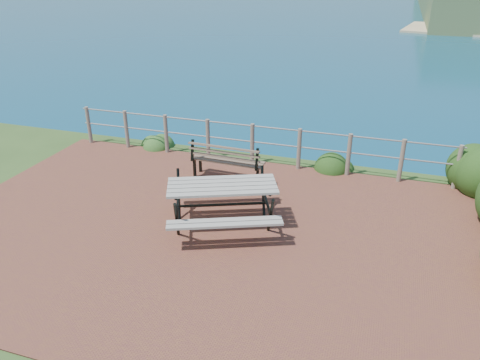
{
  "coord_description": "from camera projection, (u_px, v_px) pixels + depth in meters",
  "views": [
    {
      "loc": [
        2.99,
        -6.83,
        4.54
      ],
      "look_at": [
        0.51,
        0.82,
        0.75
      ],
      "focal_mm": 35.0,
      "sensor_mm": 36.0,
      "label": 1
    }
  ],
  "objects": [
    {
      "name": "safety_railing",
      "position": [
        252.0,
        142.0,
        11.28
      ],
      "size": [
        9.4,
        0.1,
        1.0
      ],
      "color": "#6B5B4C",
      "rests_on": "ground"
    },
    {
      "name": "shrub_right_edge",
      "position": [
        469.0,
        187.0,
        10.34
      ],
      "size": [
        1.22,
        1.22,
        1.74
      ],
      "primitive_type": "ellipsoid",
      "color": "#1E3E13",
      "rests_on": "ground"
    },
    {
      "name": "shrub_lip_east",
      "position": [
        343.0,
        167.0,
        11.34
      ],
      "size": [
        0.82,
        0.82,
        0.58
      ],
      "primitive_type": "ellipsoid",
      "color": "#1E3E13",
      "rests_on": "ground"
    },
    {
      "name": "ground",
      "position": [
        200.0,
        231.0,
        8.64
      ],
      "size": [
        10.0,
        7.0,
        0.12
      ],
      "primitive_type": "cube",
      "color": "brown",
      "rests_on": "ground"
    },
    {
      "name": "picnic_table",
      "position": [
        222.0,
        200.0,
        8.6
      ],
      "size": [
        2.14,
        1.6,
        0.83
      ],
      "rotation": [
        0.0,
        0.0,
        0.4
      ],
      "color": "gray",
      "rests_on": "ground"
    },
    {
      "name": "shrub_lip_west",
      "position": [
        155.0,
        146.0,
        12.62
      ],
      "size": [
        0.81,
        0.81,
        0.57
      ],
      "primitive_type": "ellipsoid",
      "color": "#1F531F",
      "rests_on": "ground"
    },
    {
      "name": "park_bench",
      "position": [
        228.0,
        155.0,
        10.41
      ],
      "size": [
        1.66,
        0.48,
        0.93
      ],
      "rotation": [
        0.0,
        0.0,
        -0.04
      ],
      "color": "brown",
      "rests_on": "ground"
    }
  ]
}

